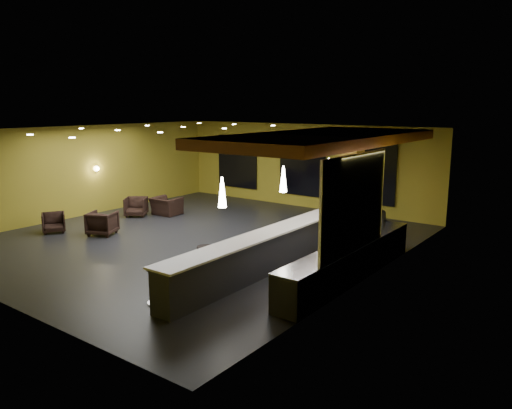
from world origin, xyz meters
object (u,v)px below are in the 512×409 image
Objects in this scene: armchair_a at (54,223)px; bar_stool_3 at (282,233)px; staff_b at (377,224)px; bar_stool_0 at (156,280)px; bar_stool_2 at (255,246)px; armchair_c at (136,207)px; bar_counter at (272,250)px; prep_counter at (349,262)px; pendant_0 at (222,192)px; column at (351,182)px; bar_stool_1 at (205,258)px; pendant_1 at (283,179)px; armchair_d at (166,206)px; staff_c at (372,223)px; armchair_b at (102,223)px; staff_a at (348,225)px; pendant_2 at (329,169)px; bar_stool_4 at (310,222)px.

bar_stool_3 reaches higher than armchair_a.
bar_stool_0 is (-2.18, -6.80, -0.25)m from staff_b.
staff_b is 2.23× the size of bar_stool_2.
bar_stool_3 reaches higher than armchair_c.
staff_b is (1.51, 3.33, 0.30)m from bar_counter.
pendant_0 is (-2.00, -2.50, 1.92)m from prep_counter.
column reaches higher than armchair_c.
staff_b reaches higher than bar_stool_1.
bar_counter is 8.27m from armchair_a.
pendant_1 is 2.40m from bar_stool_3.
staff_b reaches higher than armchair_d.
bar_stool_3 is (7.03, -0.29, 0.11)m from armchair_c.
pendant_0 reaches higher than bar_counter.
staff_c is at bearing 28.11° from bar_stool_3.
column reaches higher than armchair_d.
bar_stool_2 is (-0.67, 2.13, -1.89)m from pendant_0.
prep_counter is 2.58m from staff_c.
pendant_0 is 5.75m from staff_b.
armchair_c is (-1.31, 2.54, -0.02)m from armchair_b.
pendant_0 is 0.85× the size of armchair_c.
bar_counter is 4.83× the size of staff_a.
staff_a is 0.96m from staff_b.
staff_c is at bearing 101.74° from prep_counter.
staff_a is at bearing -33.54° from armchair_c.
bar_counter is 11.43× the size of pendant_2.
armchair_a is at bearing -157.35° from bar_stool_3.
pendant_0 reaches higher than armchair_b.
pendant_0 is 8.44m from armchair_a.
column is 4.73× the size of bar_stool_4.
pendant_2 is 0.95× the size of bar_stool_4.
pendant_0 reaches higher than bar_stool_4.
bar_counter reaches higher than bar_stool_1.
bar_stool_3 is (7.32, 3.05, 0.14)m from armchair_a.
bar_counter is 3.52m from pendant_2.
pendant_1 reaches higher than armchair_d.
pendant_1 is at bearing 28.51° from bar_stool_2.
armchair_d is (-7.14, -1.68, -1.40)m from column.
bar_stool_1 reaches higher than armchair_b.
staff_b is at bearing 61.87° from pendant_1.
bar_counter is 2.75m from staff_a.
armchair_b is at bearing -99.85° from armchair_c.
armchair_a is at bearing 177.14° from bar_stool_1.
bar_stool_1 reaches higher than armchair_d.
armchair_d reaches higher than armchair_a.
pendant_2 is 1.82m from staff_a.
staff_b is at bearing 70.42° from staff_a.
staff_c reaches higher than armchair_b.
pendant_1 is at bearing -55.46° from bar_stool_3.
staff_b is 8.96m from armchair_b.
bar_stool_2 is at bearing -98.57° from column.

